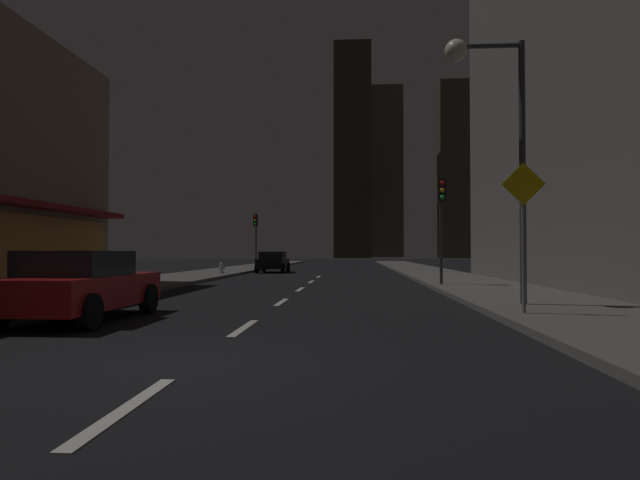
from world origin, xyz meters
name	(u,v)px	position (x,y,z in m)	size (l,w,h in m)	color
ground_plane	(326,272)	(0.00, 32.00, -0.05)	(78.00, 136.00, 0.10)	black
sidewalk_right	(424,271)	(7.00, 32.00, 0.07)	(4.00, 76.00, 0.15)	#605E59
sidewalk_left	(230,270)	(-7.00, 32.00, 0.07)	(4.00, 76.00, 0.15)	#605E59
lane_marking_center	(292,295)	(0.00, 11.00, 0.01)	(0.16, 28.20, 0.01)	silver
skyscraper_distant_tall	(353,151)	(1.58, 121.80, 25.43)	(8.79, 7.74, 50.86)	#333126
skyscraper_distant_mid	(386,173)	(10.62, 140.65, 23.02)	(8.75, 7.97, 46.04)	#534F3E
skyscraper_distant_short	(457,170)	(25.59, 118.29, 20.23)	(8.48, 5.59, 40.46)	#454234
car_parked_near	(81,285)	(-3.60, 4.05, 0.74)	(1.98, 4.24, 1.45)	#B21919
car_parked_far	(273,262)	(-3.60, 30.42, 0.74)	(1.98, 4.24, 1.45)	black
fire_hydrant_far_left	(222,268)	(-5.90, 25.14, 0.45)	(0.42, 0.30, 0.65)	#B2B2B2
traffic_light_near_right	(441,207)	(5.50, 14.79, 3.19)	(0.32, 0.48, 4.20)	#2D2D2D
traffic_light_far_left	(256,229)	(-5.50, 34.12, 3.19)	(0.32, 0.48, 4.20)	#2D2D2D
street_lamp_right	(488,105)	(5.38, 6.74, 5.07)	(1.96, 0.56, 6.58)	#38383D
pedestrian_crossing_sign	(524,224)	(5.60, 4.74, 2.02)	(0.91, 0.08, 3.15)	slate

